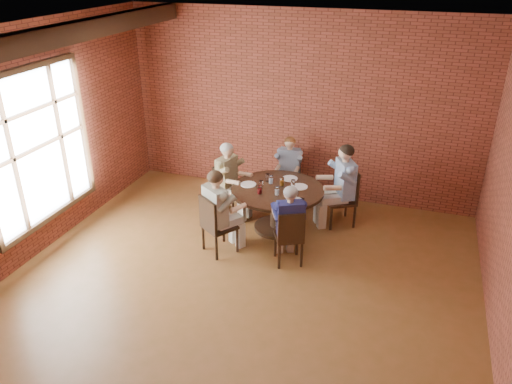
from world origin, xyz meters
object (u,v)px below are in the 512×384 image
(diner_c, at_px, (230,180))
(diner_b, at_px, (289,170))
(dining_table, at_px, (277,201))
(chair_b, at_px, (289,175))
(chair_e, at_px, (290,236))
(diner_a, at_px, (341,185))
(diner_e, at_px, (289,225))
(chair_d, at_px, (214,223))
(chair_a, at_px, (346,195))
(chair_c, at_px, (226,187))
(smartphone, at_px, (300,200))
(diner_d, at_px, (219,212))

(diner_c, bearing_deg, diner_b, -30.61)
(dining_table, relative_size, chair_b, 1.71)
(chair_e, bearing_deg, chair_b, -100.95)
(dining_table, xyz_separation_m, diner_a, (0.95, 0.53, 0.18))
(diner_e, bearing_deg, chair_b, -101.34)
(diner_c, height_order, chair_d, diner_c)
(chair_a, distance_m, chair_d, 2.35)
(chair_c, height_order, smartphone, chair_c)
(chair_b, height_order, diner_d, diner_d)
(diner_a, relative_size, diner_b, 1.14)
(chair_a, relative_size, smartphone, 6.49)
(diner_c, relative_size, diner_e, 1.05)
(chair_a, xyz_separation_m, diner_a, (-0.09, -0.05, 0.18))
(diner_e, bearing_deg, chair_e, 90.00)
(smartphone, bearing_deg, diner_c, 171.95)
(dining_table, relative_size, chair_a, 1.54)
(chair_a, distance_m, diner_a, 0.21)
(dining_table, distance_m, chair_c, 1.04)
(smartphone, bearing_deg, chair_a, 67.96)
(dining_table, xyz_separation_m, chair_d, (-0.69, -1.01, -0.01))
(diner_d, height_order, diner_e, diner_d)
(chair_a, relative_size, diner_b, 0.79)
(chair_b, relative_size, chair_c, 0.95)
(chair_d, distance_m, diner_e, 1.15)
(chair_d, xyz_separation_m, diner_d, (0.05, 0.07, 0.17))
(diner_a, height_order, diner_b, diner_a)
(chair_b, xyz_separation_m, chair_e, (0.59, -2.11, 0.01))
(diner_a, relative_size, chair_c, 1.52)
(chair_a, xyz_separation_m, chair_d, (-1.73, -1.59, -0.01))
(diner_a, distance_m, diner_e, 1.51)
(chair_c, height_order, diner_d, diner_d)
(diner_b, xyz_separation_m, diner_e, (0.55, -1.97, 0.01))
(chair_c, relative_size, diner_c, 0.70)
(diner_a, bearing_deg, diner_b, -146.75)
(chair_a, relative_size, diner_d, 0.72)
(chair_b, bearing_deg, diner_a, -35.65)
(diner_d, bearing_deg, chair_a, -103.43)
(dining_table, relative_size, smartphone, 10.03)
(diner_b, relative_size, chair_e, 1.38)
(diner_a, xyz_separation_m, chair_d, (-1.64, -1.55, -0.20))
(diner_e, bearing_deg, diner_b, -100.99)
(dining_table, bearing_deg, diner_e, -63.48)
(diner_a, relative_size, chair_e, 1.58)
(chair_a, bearing_deg, diner_e, -51.13)
(dining_table, height_order, diner_b, diner_b)
(diner_b, bearing_deg, diner_e, -79.87)
(dining_table, distance_m, diner_a, 1.10)
(chair_b, distance_m, chair_d, 2.24)
(chair_c, relative_size, diner_e, 0.74)
(chair_d, xyz_separation_m, chair_e, (1.17, 0.05, -0.02))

